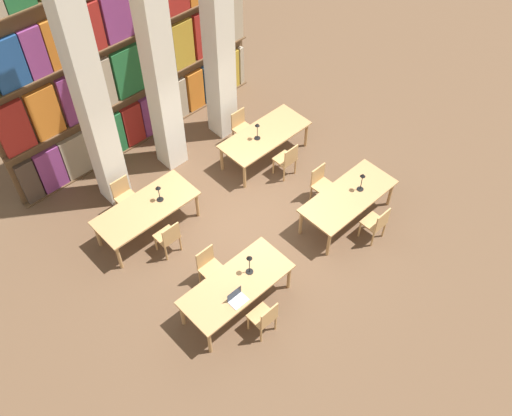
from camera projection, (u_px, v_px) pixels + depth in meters
ground_plane at (252, 225)px, 12.03m from camera, size 40.00×40.00×0.00m
bookshelf_bank at (126, 41)px, 11.84m from camera, size 6.46×0.35×5.50m
pillar_left at (86, 83)px, 10.34m from camera, size 0.51×0.51×6.00m
pillar_center at (156, 49)px, 11.04m from camera, size 0.51×0.51×6.00m
pillar_right at (217, 19)px, 11.74m from camera, size 0.51×0.51×6.00m
reading_table_0 at (236, 286)px, 10.27m from camera, size 2.12×0.92×0.72m
chair_0 at (264, 317)px, 10.03m from camera, size 0.42×0.40×0.89m
chair_1 at (210, 267)px, 10.74m from camera, size 0.42×0.40×0.89m
desk_lamp_0 at (249, 261)px, 10.13m from camera, size 0.14×0.14×0.48m
laptop at (237, 299)px, 9.96m from camera, size 0.32×0.22×0.21m
reading_table_1 at (348, 198)px, 11.66m from camera, size 2.12×0.92×0.72m
chair_2 at (376, 223)px, 11.44m from camera, size 0.42×0.40×0.89m
chair_3 at (321, 184)px, 12.14m from camera, size 0.42×0.40×0.89m
desk_lamp_1 at (362, 179)px, 11.48m from camera, size 0.14×0.14×0.45m
reading_table_2 at (146, 210)px, 11.45m from camera, size 2.12×0.92×0.72m
chair_4 at (169, 237)px, 11.20m from camera, size 0.42×0.40×0.89m
chair_5 at (125, 196)px, 11.91m from camera, size 0.42×0.40×0.89m
desk_lamp_2 at (159, 191)px, 11.32m from camera, size 0.14×0.14×0.40m
reading_table_3 at (265, 136)px, 12.87m from camera, size 2.12×0.92×0.72m
chair_6 at (287, 159)px, 12.63m from camera, size 0.42×0.40×0.89m
chair_7 at (242, 127)px, 13.33m from camera, size 0.42×0.40×0.89m
desk_lamp_3 at (257, 128)px, 12.50m from camera, size 0.14×0.14×0.44m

